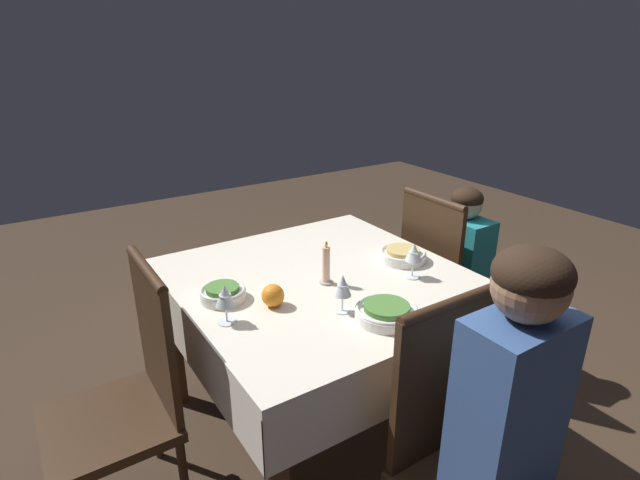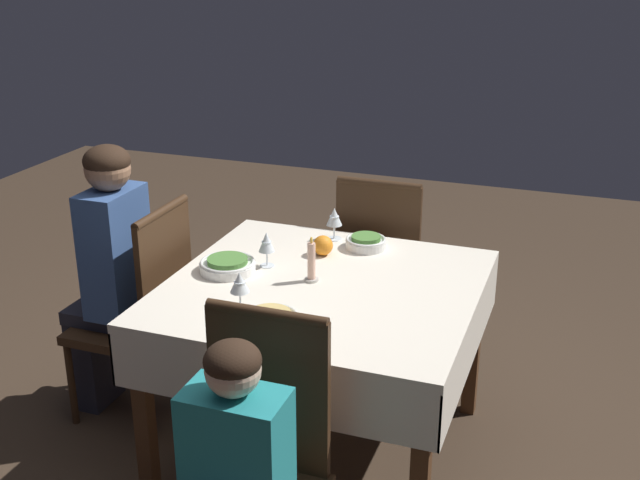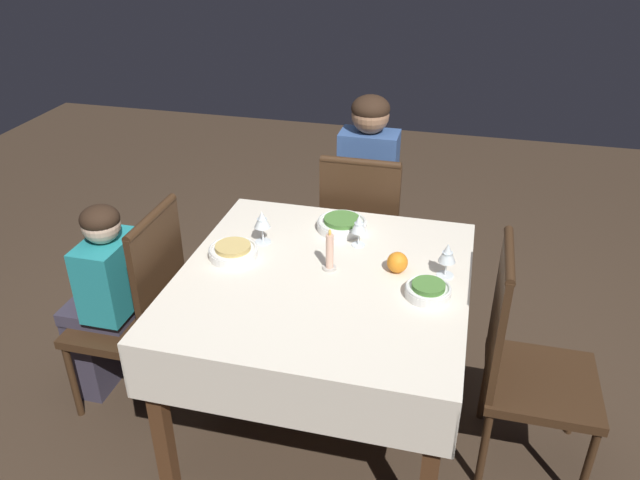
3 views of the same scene
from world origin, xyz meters
The scene contains 15 objects.
ground_plane centered at (0.00, 0.00, 0.00)m, with size 8.00×8.00×0.00m, color #3D2D21.
dining_table centered at (0.00, 0.00, 0.67)m, with size 1.18×1.15×0.77m.
chair_west centered at (-0.82, 0.01, 0.52)m, with size 0.44×0.44×0.99m.
chair_south centered at (0.07, -0.81, 0.52)m, with size 0.44×0.44×0.99m.
chair_north centered at (0.02, 0.81, 0.52)m, with size 0.44×0.44×0.99m.
person_adult_denim centered at (-0.99, 0.01, 0.69)m, with size 0.34×0.30×1.23m.
person_child_teal centered at (0.07, -0.99, 0.55)m, with size 0.30×0.33×0.99m.
bowl_west centered at (-0.40, -0.01, 0.79)m, with size 0.23×0.23×0.06m.
wine_glass_west centered at (-0.27, 0.09, 0.87)m, with size 0.07×0.07×0.15m.
bowl_south centered at (-0.05, -0.40, 0.79)m, with size 0.21×0.21×0.06m.
wine_glass_south centered at (-0.20, -0.32, 0.87)m, with size 0.07×0.07×0.15m.
bowl_north centered at (0.05, 0.42, 0.79)m, with size 0.18×0.18×0.06m.
wine_glass_north centered at (-0.12, 0.47, 0.87)m, with size 0.07×0.07×0.15m.
candle_centerpiece centered at (-0.05, 0.01, 0.84)m, with size 0.06×0.06×0.18m.
orange_fruit centered at (-0.10, 0.28, 0.81)m, with size 0.09×0.09×0.09m, color orange.
Camera 1 is at (-1.57, 1.02, 1.68)m, focal length 28.00 mm.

